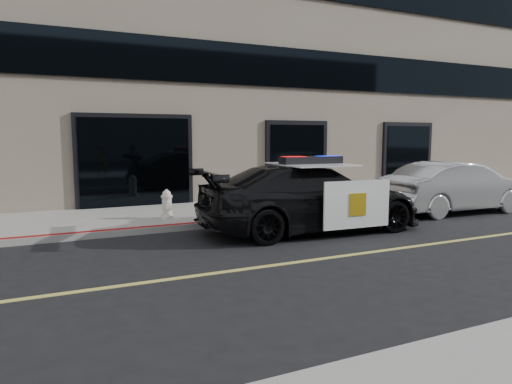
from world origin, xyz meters
name	(u,v)px	position (x,y,z in m)	size (l,w,h in m)	color
ground	(272,266)	(0.00, 0.00, 0.00)	(120.00, 120.00, 0.00)	black
sidewalk_n	(186,214)	(0.00, 5.25, 0.07)	(60.00, 3.50, 0.15)	gray
building_n	(141,31)	(0.00, 10.50, 6.00)	(60.00, 7.00, 12.00)	#756856
police_car	(311,198)	(2.16, 2.23, 0.79)	(2.72, 5.56, 1.76)	black
silver_sedan	(456,187)	(7.37, 2.65, 0.74)	(4.56, 1.75, 1.48)	beige
fire_hydrant	(167,205)	(-0.71, 4.47, 0.50)	(0.33, 0.46, 0.74)	silver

